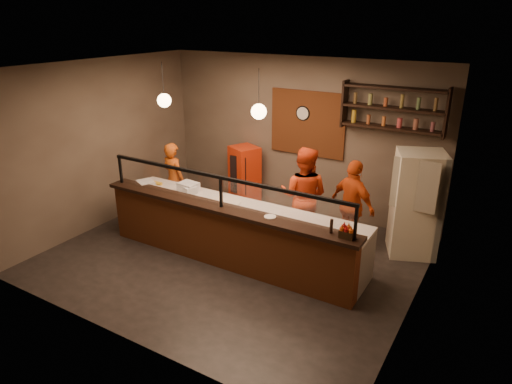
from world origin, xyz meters
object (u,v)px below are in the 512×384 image
Objects in this scene: fridge at (416,204)px; condiment_caddy at (347,234)px; pepper_mill at (331,226)px; cook_left at (174,179)px; pizza_dough at (225,202)px; cook_right at (353,205)px; red_cooler at (245,176)px; wall_clock at (303,113)px; cook_mid at (304,196)px.

fridge is 9.26× the size of condiment_caddy.
cook_left is at bearing 162.92° from pepper_mill.
cook_left is 2.81× the size of pizza_dough.
cook_right is 2.82m from red_cooler.
wall_clock is at bearing -10.90° from cook_right.
fridge reaches higher than cook_mid.
cook_right is 1.25× the size of red_cooler.
condiment_caddy is at bearing -11.77° from pizza_dough.
condiment_caddy is at bearing -53.90° from wall_clock.
wall_clock is 3.55m from condiment_caddy.
pepper_mill is at bearing -14.31° from red_cooler.
cook_left is (-2.15, -1.53, -1.33)m from wall_clock.
cook_right is at bearing 178.92° from fridge.
pepper_mill is (2.97, -2.43, 0.51)m from red_cooler.
condiment_caddy is at bearing -12.34° from red_cooler.
cook_right is 2.24m from pizza_dough.
fridge reaches higher than cook_left.
cook_right is (0.84, 0.24, -0.09)m from cook_mid.
cook_mid is 1.11× the size of cook_right.
cook_mid is 9.12× the size of condiment_caddy.
fridge is at bearing 70.31° from pepper_mill.
cook_right is (1.51, -1.07, -1.28)m from wall_clock.
pepper_mill is (0.26, -1.67, 0.35)m from cook_right.
wall_clock is 0.16× the size of fridge.
pizza_dough is at bearing -99.47° from wall_clock.
wall_clock reaches higher than red_cooler.
wall_clock reaches higher than pizza_dough.
cook_left is 1.18× the size of red_cooler.
red_cooler is (-2.71, 0.76, -0.17)m from cook_right.
wall_clock is 2.85m from fridge.
condiment_caddy is at bearing 130.81° from cook_right.
cook_right is (3.66, 0.46, 0.05)m from cook_left.
cook_left is at bearing 168.41° from fridge.
fridge is at bearing -160.41° from cook_left.
red_cooler is at bearing 112.87° from pizza_dough.
wall_clock is 2.96m from cook_left.
wall_clock is 0.18× the size of cook_right.
pizza_dough is (-0.38, -2.26, -1.19)m from wall_clock.
condiment_caddy is at bearing 172.98° from cook_left.
pepper_mill is (1.77, -2.74, -0.93)m from wall_clock.
red_cooler is at bearing 152.25° from fridge.
red_cooler reaches higher than pepper_mill.
cook_mid is 2.14m from red_cooler.
pizza_dough is (-1.89, -1.19, 0.09)m from cook_right.
cook_left is 0.94× the size of cook_right.
red_cooler is at bearing 140.71° from pepper_mill.
fridge reaches higher than red_cooler.
cook_mid is (2.83, 0.23, 0.13)m from cook_left.
cook_mid reaches higher than cook_left.
cook_left reaches higher than condiment_caddy.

